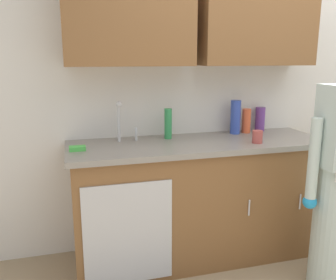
{
  "coord_description": "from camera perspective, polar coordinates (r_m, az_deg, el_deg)",
  "views": [
    {
      "loc": [
        -1.48,
        -1.79,
        1.56
      ],
      "look_at": [
        -0.83,
        0.55,
        1.0
      ],
      "focal_mm": 38.35,
      "sensor_mm": 36.0,
      "label": 1
    }
  ],
  "objects": [
    {
      "name": "kitchen_wall_with_uppers",
      "position": [
        3.09,
        10.46,
        11.2
      ],
      "size": [
        4.8,
        0.44,
        2.7
      ],
      "color": "silver",
      "rests_on": "ground"
    },
    {
      "name": "counter_cabinet",
      "position": [
        2.88,
        4.65,
        -9.75
      ],
      "size": [
        1.9,
        0.62,
        0.9
      ],
      "color": "brown",
      "rests_on": "ground"
    },
    {
      "name": "countertop",
      "position": [
        2.73,
        4.87,
        -0.6
      ],
      "size": [
        1.96,
        0.66,
        0.04
      ],
      "primitive_type": "cube",
      "color": "gray",
      "rests_on": "counter_cabinet"
    },
    {
      "name": "sink",
      "position": [
        2.6,
        -6.47,
        -1.19
      ],
      "size": [
        0.5,
        0.36,
        0.35
      ],
      "color": "#B7BABF",
      "rests_on": "counter_cabinet"
    },
    {
      "name": "bottle_water_tall",
      "position": [
        3.02,
        10.67,
        3.6
      ],
      "size": [
        0.08,
        0.08,
        0.28
      ],
      "primitive_type": "cylinder",
      "color": "#334CB2",
      "rests_on": "countertop"
    },
    {
      "name": "bottle_dish_liquid",
      "position": [
        3.09,
        12.34,
        3.0
      ],
      "size": [
        0.07,
        0.07,
        0.2
      ],
      "primitive_type": "cylinder",
      "color": "#E05933",
      "rests_on": "countertop"
    },
    {
      "name": "bottle_cleaner_spray",
      "position": [
        2.79,
        0.02,
        2.61
      ],
      "size": [
        0.06,
        0.06,
        0.24
      ],
      "primitive_type": "cylinder",
      "color": "#2D8C4C",
      "rests_on": "countertop"
    },
    {
      "name": "bottle_soap",
      "position": [
        3.19,
        14.42,
        3.23
      ],
      "size": [
        0.08,
        0.08,
        0.2
      ],
      "primitive_type": "cylinder",
      "color": "#66388C",
      "rests_on": "countertop"
    },
    {
      "name": "cup_by_sink",
      "position": [
        2.73,
        14.03,
        0.5
      ],
      "size": [
        0.08,
        0.08,
        0.09
      ],
      "primitive_type": "cylinder",
      "color": "#B24C47",
      "rests_on": "countertop"
    },
    {
      "name": "sponge",
      "position": [
        2.52,
        -14.21,
        -1.3
      ],
      "size": [
        0.11,
        0.07,
        0.03
      ],
      "primitive_type": "cube",
      "color": "#4CBF4C",
      "rests_on": "countertop"
    }
  ]
}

